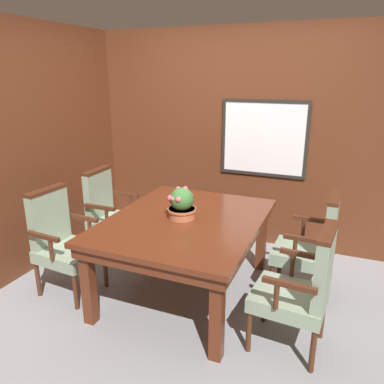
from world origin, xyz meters
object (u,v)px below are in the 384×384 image
chair_right_near (302,287)px  chair_left_far (110,212)px  dining_table (186,228)px  chair_right_far (313,244)px  chair_left_near (62,240)px  potted_plant (182,204)px

chair_right_near → chair_left_far: size_ratio=1.00×
dining_table → chair_right_far: bearing=20.3°
chair_left_near → chair_right_near: bearing=-85.2°
chair_right_near → potted_plant: bearing=-104.3°
dining_table → potted_plant: size_ratio=5.59×
potted_plant → chair_right_near: bearing=-18.8°
dining_table → chair_right_far: size_ratio=1.66×
dining_table → chair_left_far: chair_left_far is taller
potted_plant → chair_right_far: bearing=19.6°
potted_plant → chair_left_far: bearing=159.4°
chair_right_far → potted_plant: potted_plant is taller
dining_table → chair_left_near: size_ratio=1.66×
chair_left_near → potted_plant: bearing=-64.8°
chair_left_far → potted_plant: size_ratio=3.37×
dining_table → chair_left_near: chair_left_near is taller
chair_right_far → potted_plant: (-1.10, -0.39, 0.35)m
chair_right_far → potted_plant: size_ratio=3.37×
dining_table → chair_left_far: 1.14m
chair_right_far → dining_table: bearing=-68.1°
dining_table → chair_right_near: (1.05, -0.37, -0.13)m
dining_table → chair_right_near: chair_right_near is taller
chair_right_far → chair_right_near: (-0.01, -0.76, 0.00)m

